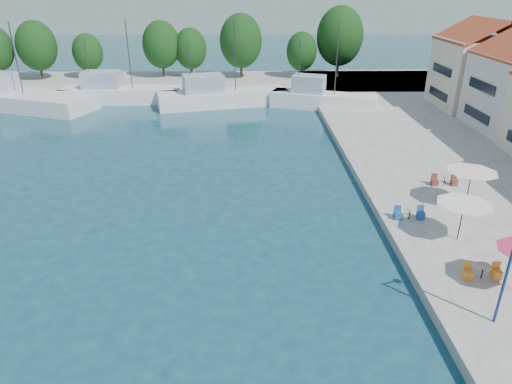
{
  "coord_description": "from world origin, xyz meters",
  "views": [
    {
      "loc": [
        -2.06,
        -0.93,
        13.62
      ],
      "look_at": [
        -1.65,
        26.0,
        1.28
      ],
      "focal_mm": 32.0,
      "sensor_mm": 36.0,
      "label": 1
    }
  ],
  "objects_px": {
    "trawler_01": "(7,97)",
    "umbrella_white": "(464,208)",
    "trawler_04": "(321,99)",
    "trawler_03": "(220,97)",
    "umbrella_cream": "(471,175)",
    "trawler_02": "(118,94)"
  },
  "relations": [
    {
      "from": "trawler_01",
      "to": "trawler_02",
      "type": "xyz_separation_m",
      "value": [
        13.02,
        1.89,
        0.0
      ]
    },
    {
      "from": "trawler_02",
      "to": "umbrella_white",
      "type": "height_order",
      "value": "trawler_02"
    },
    {
      "from": "trawler_03",
      "to": "umbrella_white",
      "type": "bearing_deg",
      "value": -80.06
    },
    {
      "from": "umbrella_cream",
      "to": "trawler_03",
      "type": "bearing_deg",
      "value": 120.97
    },
    {
      "from": "trawler_03",
      "to": "umbrella_cream",
      "type": "height_order",
      "value": "trawler_03"
    },
    {
      "from": "trawler_04",
      "to": "umbrella_cream",
      "type": "distance_m",
      "value": 28.2
    },
    {
      "from": "trawler_02",
      "to": "umbrella_white",
      "type": "distance_m",
      "value": 45.17
    },
    {
      "from": "trawler_01",
      "to": "umbrella_white",
      "type": "bearing_deg",
      "value": -19.2
    },
    {
      "from": "trawler_03",
      "to": "umbrella_cream",
      "type": "relative_size",
      "value": 5.15
    },
    {
      "from": "trawler_02",
      "to": "umbrella_white",
      "type": "relative_size",
      "value": 4.95
    },
    {
      "from": "umbrella_white",
      "to": "umbrella_cream",
      "type": "height_order",
      "value": "umbrella_cream"
    },
    {
      "from": "trawler_02",
      "to": "trawler_03",
      "type": "relative_size",
      "value": 0.92
    },
    {
      "from": "trawler_01",
      "to": "trawler_03",
      "type": "bearing_deg",
      "value": 19.64
    },
    {
      "from": "trawler_04",
      "to": "umbrella_cream",
      "type": "bearing_deg",
      "value": -59.66
    },
    {
      "from": "trawler_01",
      "to": "trawler_02",
      "type": "height_order",
      "value": "same"
    },
    {
      "from": "trawler_04",
      "to": "umbrella_cream",
      "type": "height_order",
      "value": "trawler_04"
    },
    {
      "from": "trawler_01",
      "to": "trawler_03",
      "type": "xyz_separation_m",
      "value": [
        25.86,
        -0.18,
        0.0
      ]
    },
    {
      "from": "trawler_03",
      "to": "umbrella_cream",
      "type": "bearing_deg",
      "value": -73.57
    },
    {
      "from": "umbrella_white",
      "to": "trawler_04",
      "type": "bearing_deg",
      "value": 95.51
    },
    {
      "from": "trawler_03",
      "to": "trawler_04",
      "type": "height_order",
      "value": "same"
    },
    {
      "from": "trawler_02",
      "to": "umbrella_cream",
      "type": "relative_size",
      "value": 4.75
    },
    {
      "from": "trawler_01",
      "to": "trawler_03",
      "type": "height_order",
      "value": "same"
    }
  ]
}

